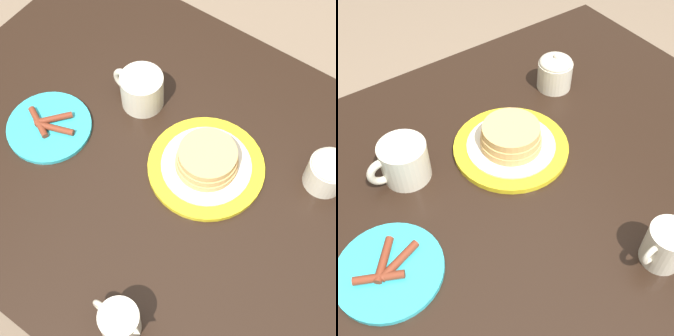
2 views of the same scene
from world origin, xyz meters
TOP-DOWN VIEW (x-y plane):
  - ground_plane at (0.00, 0.00)m, footprint 8.00×8.00m
  - dining_table at (0.00, 0.00)m, footprint 1.17×0.82m
  - pancake_plate at (-0.04, -0.04)m, footprint 0.24×0.24m
  - side_plate_bacon at (0.29, 0.07)m, footprint 0.18×0.18m
  - coffee_mug at (0.17, -0.10)m, footprint 0.12×0.09m
  - creamer_pitcher at (-0.10, 0.31)m, footprint 0.11×0.07m
  - sugar_bowl at (-0.25, -0.16)m, footprint 0.08×0.08m

SIDE VIEW (x-z plane):
  - ground_plane at x=0.00m, z-range 0.00..0.00m
  - dining_table at x=0.00m, z-range 0.24..0.99m
  - side_plate_bacon at x=0.29m, z-range 0.75..0.77m
  - pancake_plate at x=-0.04m, z-range 0.74..0.81m
  - creamer_pitcher at x=-0.10m, z-range 0.75..0.84m
  - coffee_mug at x=0.17m, z-range 0.75..0.83m
  - sugar_bowl at x=-0.25m, z-range 0.75..0.84m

